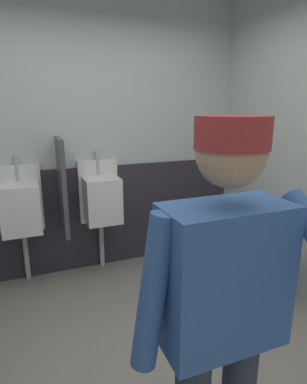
% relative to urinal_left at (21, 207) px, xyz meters
% --- Properties ---
extents(ground_plane, '(3.87, 3.93, 0.04)m').
position_rel_urinal_left_xyz_m(ground_plane, '(0.65, -1.50, -0.80)').
color(ground_plane, gray).
extents(wall_back, '(3.87, 0.12, 2.79)m').
position_rel_urinal_left_xyz_m(wall_back, '(0.65, 0.22, 0.62)').
color(wall_back, silver).
rests_on(wall_back, ground_plane).
extents(wainscot_band_back, '(3.27, 0.03, 1.08)m').
position_rel_urinal_left_xyz_m(wainscot_band_back, '(0.65, 0.14, -0.24)').
color(wainscot_band_back, '#2D2833').
rests_on(wainscot_band_back, ground_plane).
extents(urinal_left, '(0.40, 0.34, 1.24)m').
position_rel_urinal_left_xyz_m(urinal_left, '(0.00, 0.00, 0.00)').
color(urinal_left, white).
rests_on(urinal_left, ground_plane).
extents(urinal_middle, '(0.40, 0.34, 1.24)m').
position_rel_urinal_left_xyz_m(urinal_middle, '(0.75, 0.00, 0.00)').
color(urinal_middle, white).
rests_on(urinal_middle, ground_plane).
extents(privacy_divider_panel, '(0.04, 0.40, 0.90)m').
position_rel_urinal_left_xyz_m(privacy_divider_panel, '(0.37, -0.07, 0.17)').
color(privacy_divider_panel, '#4C4C51').
extents(person, '(0.68, 0.60, 1.65)m').
position_rel_urinal_left_xyz_m(person, '(0.71, -2.19, 0.21)').
color(person, '#2D3342').
rests_on(person, ground_plane).
extents(trash_bin, '(0.40, 0.40, 0.56)m').
position_rel_urinal_left_xyz_m(trash_bin, '(1.93, -0.99, -0.50)').
color(trash_bin, '#38383D').
rests_on(trash_bin, ground_plane).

